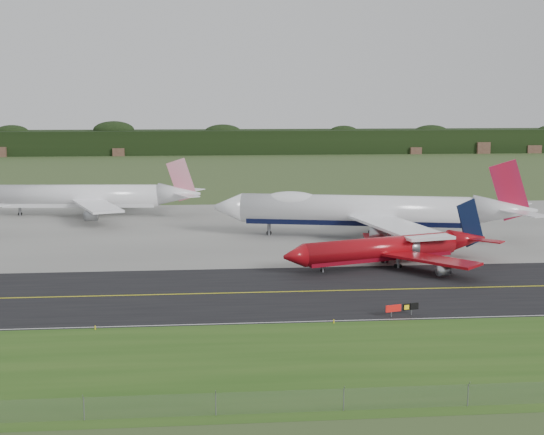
% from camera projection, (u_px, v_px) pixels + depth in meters
% --- Properties ---
extents(ground, '(600.00, 600.00, 0.00)m').
position_uv_depth(ground, '(326.00, 284.00, 118.95)').
color(ground, '#304520').
rests_on(ground, ground).
extents(grass_verge, '(400.00, 30.00, 0.01)m').
position_uv_depth(grass_verge, '(375.00, 361.00, 84.53)').
color(grass_verge, '#274D16').
rests_on(grass_verge, ground).
extents(taxiway, '(400.00, 32.00, 0.02)m').
position_uv_depth(taxiway, '(330.00, 291.00, 115.01)').
color(taxiway, black).
rests_on(taxiway, ground).
extents(apron, '(400.00, 78.00, 0.01)m').
position_uv_depth(apron, '(290.00, 228.00, 169.10)').
color(apron, slate).
rests_on(apron, ground).
extents(taxiway_centreline, '(400.00, 0.40, 0.00)m').
position_uv_depth(taxiway_centreline, '(330.00, 291.00, 115.01)').
color(taxiway_centreline, '#CFCA13').
rests_on(taxiway_centreline, taxiway).
extents(taxiway_edge_line, '(400.00, 0.25, 0.00)m').
position_uv_depth(taxiway_edge_line, '(349.00, 320.00, 99.76)').
color(taxiway_edge_line, silver).
rests_on(taxiway_edge_line, taxiway).
extents(perimeter_fence, '(320.00, 0.10, 320.00)m').
position_uv_depth(perimeter_fence, '(406.00, 397.00, 71.57)').
color(perimeter_fence, slate).
rests_on(perimeter_fence, ground).
extents(horizon_treeline, '(700.00, 25.00, 12.00)m').
position_uv_depth(horizon_treeline, '(241.00, 143.00, 387.30)').
color(horizon_treeline, black).
rests_on(horizon_treeline, ground).
extents(jet_ba_747, '(66.20, 53.96, 16.77)m').
position_uv_depth(jet_ba_747, '(367.00, 211.00, 157.15)').
color(jet_ba_747, white).
rests_on(jet_ba_747, ground).
extents(jet_red_737, '(39.62, 31.48, 10.94)m').
position_uv_depth(jet_red_737, '(391.00, 248.00, 131.72)').
color(jet_red_737, maroon).
rests_on(jet_red_737, ground).
extents(jet_star_tail, '(54.36, 45.36, 14.33)m').
position_uv_depth(jet_star_tail, '(91.00, 197.00, 186.15)').
color(jet_star_tail, white).
rests_on(jet_star_tail, ground).
extents(taxiway_sign, '(4.78, 1.40, 1.63)m').
position_uv_depth(taxiway_sign, '(402.00, 308.00, 101.73)').
color(taxiway_sign, slate).
rests_on(taxiway_sign, ground).
extents(edge_marker_left, '(0.16, 0.16, 0.50)m').
position_uv_depth(edge_marker_left, '(95.00, 328.00, 95.88)').
color(edge_marker_left, yellow).
rests_on(edge_marker_left, ground).
extents(edge_marker_center, '(0.16, 0.16, 0.50)m').
position_uv_depth(edge_marker_center, '(334.00, 321.00, 98.55)').
color(edge_marker_center, yellow).
rests_on(edge_marker_center, ground).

